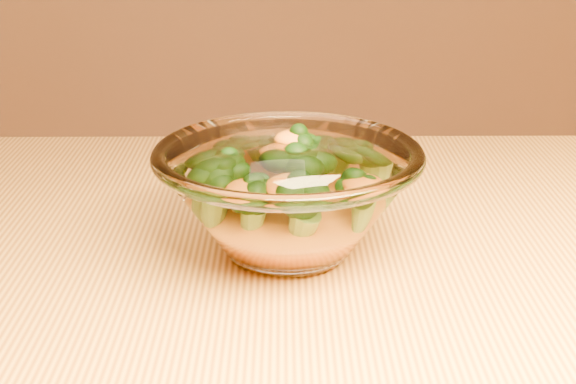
{
  "coord_description": "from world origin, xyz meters",
  "views": [
    {
      "loc": [
        -0.0,
        -0.42,
        1.01
      ],
      "look_at": [
        -0.0,
        0.12,
        0.8
      ],
      "focal_mm": 50.0,
      "sensor_mm": 36.0,
      "label": 1
    }
  ],
  "objects": [
    {
      "name": "broccoli_heap",
      "position": [
        -0.0,
        0.13,
        0.8
      ],
      "size": [
        0.12,
        0.11,
        0.06
      ],
      "color": "black",
      "rests_on": "cheese_sauce"
    },
    {
      "name": "cheese_sauce",
      "position": [
        -0.0,
        0.12,
        0.78
      ],
      "size": [
        0.11,
        0.11,
        0.03
      ],
      "primitive_type": "ellipsoid",
      "color": "orange",
      "rests_on": "glass_bowl"
    },
    {
      "name": "glass_bowl",
      "position": [
        -0.0,
        0.12,
        0.79
      ],
      "size": [
        0.19,
        0.19,
        0.08
      ],
      "color": "white",
      "rests_on": "table"
    }
  ]
}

